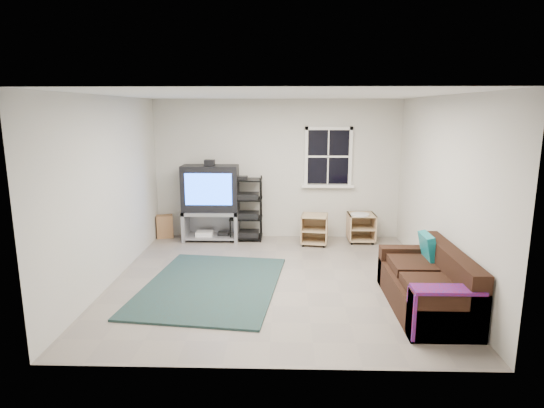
{
  "coord_description": "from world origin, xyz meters",
  "views": [
    {
      "loc": [
        0.14,
        -6.19,
        2.41
      ],
      "look_at": [
        -0.04,
        0.4,
        1.03
      ],
      "focal_mm": 30.0,
      "sensor_mm": 36.0,
      "label": 1
    }
  ],
  "objects_px": {
    "tv_unit": "(211,197)",
    "side_table_right": "(361,225)",
    "sofa": "(428,286)",
    "side_table_left": "(315,228)",
    "av_rack": "(246,213)"
  },
  "relations": [
    {
      "from": "av_rack",
      "to": "side_table_right",
      "type": "height_order",
      "value": "av_rack"
    },
    {
      "from": "tv_unit",
      "to": "side_table_right",
      "type": "xyz_separation_m",
      "value": [
        2.78,
        -0.03,
        -0.52
      ]
    },
    {
      "from": "av_rack",
      "to": "side_table_left",
      "type": "bearing_deg",
      "value": -10.82
    },
    {
      "from": "side_table_right",
      "to": "sofa",
      "type": "bearing_deg",
      "value": -83.04
    },
    {
      "from": "side_table_right",
      "to": "sofa",
      "type": "height_order",
      "value": "sofa"
    },
    {
      "from": "av_rack",
      "to": "side_table_right",
      "type": "xyz_separation_m",
      "value": [
        2.13,
        -0.07,
        -0.21
      ]
    },
    {
      "from": "av_rack",
      "to": "sofa",
      "type": "xyz_separation_m",
      "value": [
        2.48,
        -2.97,
        -0.23
      ]
    },
    {
      "from": "tv_unit",
      "to": "side_table_left",
      "type": "bearing_deg",
      "value": -5.96
    },
    {
      "from": "side_table_left",
      "to": "tv_unit",
      "type": "bearing_deg",
      "value": 174.04
    },
    {
      "from": "av_rack",
      "to": "side_table_left",
      "type": "distance_m",
      "value": 1.31
    },
    {
      "from": "tv_unit",
      "to": "side_table_right",
      "type": "height_order",
      "value": "tv_unit"
    },
    {
      "from": "av_rack",
      "to": "side_table_right",
      "type": "relative_size",
      "value": 2.16
    },
    {
      "from": "tv_unit",
      "to": "sofa",
      "type": "bearing_deg",
      "value": -43.04
    },
    {
      "from": "side_table_left",
      "to": "side_table_right",
      "type": "relative_size",
      "value": 0.99
    },
    {
      "from": "av_rack",
      "to": "tv_unit",
      "type": "bearing_deg",
      "value": -176.33
    }
  ]
}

